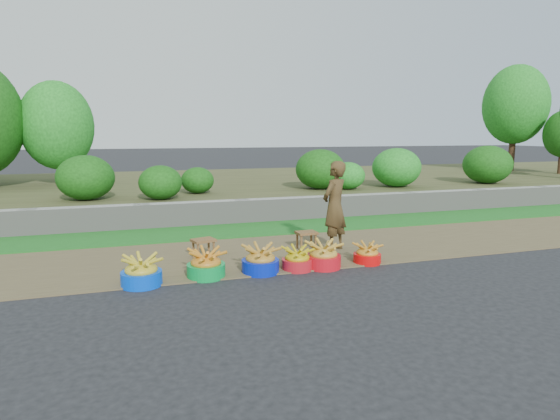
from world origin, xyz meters
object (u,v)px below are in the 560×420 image
object	(u,v)px
basin_f	(367,254)
stool_right	(306,235)
basin_b	(206,265)
basin_e	(323,256)
basin_a	(141,272)
vendor_woman	(335,206)
basin_d	(297,260)
stool_left	(203,243)
basin_c	(260,261)

from	to	relation	value
basin_f	stool_right	distance (m)	1.28
basin_b	basin_f	bearing A→B (deg)	-1.12
basin_e	basin_f	xyz separation A→B (m)	(0.77, 0.01, -0.04)
basin_e	basin_a	bearing A→B (deg)	-179.15
basin_f	vendor_woman	world-z (taller)	vendor_woman
basin_a	basin_f	xyz separation A→B (m)	(3.49, 0.05, -0.04)
basin_d	stool_right	size ratio (longest dim) A/B	1.27
vendor_woman	basin_b	bearing A→B (deg)	-15.77
basin_b	vendor_woman	world-z (taller)	vendor_woman
basin_e	stool_right	size ratio (longest dim) A/B	1.48
basin_d	stool_right	world-z (taller)	basin_d
basin_e	basin_b	bearing A→B (deg)	178.15
basin_b	stool_left	bearing A→B (deg)	83.38
stool_left	stool_right	bearing A→B (deg)	1.78
basin_d	basin_e	distance (m)	0.43
basin_b	basin_f	size ratio (longest dim) A/B	1.26
vendor_woman	basin_f	bearing A→B (deg)	67.04
basin_a	vendor_woman	world-z (taller)	vendor_woman
stool_right	vendor_woman	xyz separation A→B (m)	(0.44, -0.22, 0.54)
basin_d	basin_f	bearing A→B (deg)	-0.18
basin_f	basin_d	bearing A→B (deg)	179.82
basin_a	stool_right	xyz separation A→B (m)	(2.87, 1.16, 0.09)
basin_a	vendor_woman	bearing A→B (deg)	15.78
basin_c	basin_f	bearing A→B (deg)	-0.89
basin_e	stool_left	xyz separation A→B (m)	(-1.70, 1.06, 0.09)
basin_c	vendor_woman	world-z (taller)	vendor_woman
basin_a	basin_d	world-z (taller)	basin_a
basin_b	stool_left	distance (m)	1.01
basin_b	basin_d	world-z (taller)	basin_b
stool_left	stool_right	world-z (taller)	stool_left
basin_b	basin_e	world-z (taller)	basin_b
basin_c	stool_right	size ratio (longest dim) A/B	1.50
basin_e	stool_left	world-z (taller)	basin_e
basin_c	basin_f	xyz separation A→B (m)	(1.78, -0.03, -0.04)
basin_f	stool_left	bearing A→B (deg)	157.02
basin_a	stool_right	size ratio (longest dim) A/B	1.49
basin_d	basin_e	world-z (taller)	basin_e
stool_left	vendor_woman	size ratio (longest dim) A/B	0.27
basin_a	stool_right	distance (m)	3.09
basin_d	vendor_woman	size ratio (longest dim) A/B	0.30
basin_f	vendor_woman	xyz separation A→B (m)	(-0.19, 0.89, 0.66)
stool_right	basin_a	bearing A→B (deg)	-158.07
basin_c	basin_f	world-z (taller)	basin_c
basin_d	basin_f	world-z (taller)	basin_d
basin_d	stool_right	xyz separation A→B (m)	(0.57, 1.10, 0.11)
basin_c	stool_left	distance (m)	1.24
basin_e	basin_f	distance (m)	0.77
basin_b	basin_e	bearing A→B (deg)	-1.85
stool_left	stool_right	xyz separation A→B (m)	(1.85, 0.06, -0.01)
basin_e	stool_left	size ratio (longest dim) A/B	1.28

